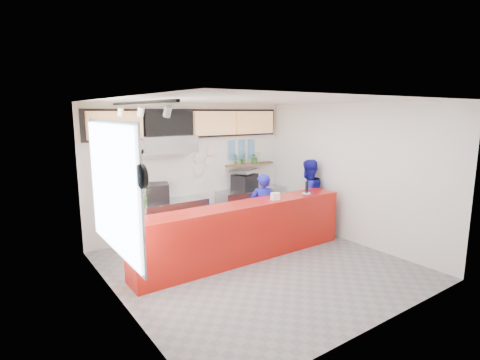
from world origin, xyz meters
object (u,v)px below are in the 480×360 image
espresso_machine (245,182)px  staff_right (308,196)px  service_counter (245,231)px  panini_oven (158,193)px  staff_center (262,209)px  pepper_mill (307,187)px

espresso_machine → staff_right: size_ratio=0.35×
service_counter → panini_oven: 2.13m
espresso_machine → staff_center: bearing=-129.7°
panini_oven → espresso_machine: 2.29m
pepper_mill → espresso_machine: bearing=99.3°
espresso_machine → pepper_mill: 1.86m
panini_oven → staff_right: staff_right is taller
service_counter → espresso_machine: (1.30, 1.80, 0.55)m
staff_right → pepper_mill: staff_right is taller
staff_center → espresso_machine: bearing=-87.7°
espresso_machine → staff_center: 1.42m
panini_oven → staff_center: staff_center is taller
espresso_machine → staff_right: (0.91, -1.27, -0.23)m
service_counter → pepper_mill: 1.74m
service_counter → espresso_machine: 2.28m
service_counter → pepper_mill: (1.60, -0.03, 0.68)m
service_counter → staff_center: bearing=31.1°
panini_oven → espresso_machine: (2.29, 0.00, -0.01)m
espresso_machine → staff_center: size_ratio=0.40×
staff_right → pepper_mill: (-0.61, -0.56, 0.37)m
staff_center → pepper_mill: bearing=167.3°
espresso_machine → staff_right: bearing=-74.2°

